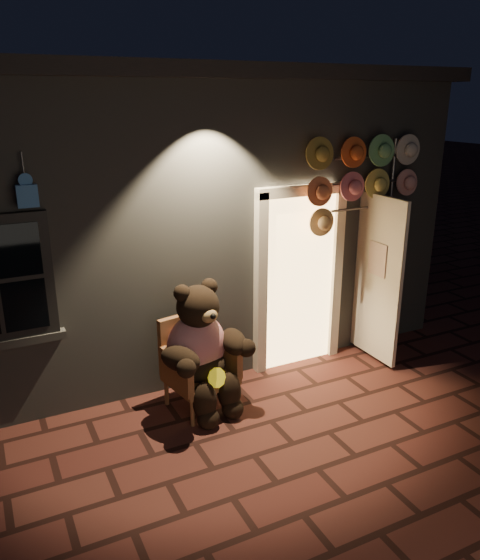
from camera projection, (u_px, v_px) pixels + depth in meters
ground at (254, 456)px, 5.01m from camera, size 60.00×60.00×0.00m
shop_building at (126, 198)px, 7.84m from camera, size 7.30×5.95×3.51m
wicker_armchair at (196, 362)px, 5.72m from camera, size 0.76×0.71×0.97m
teddy_bear at (202, 350)px, 5.55m from camera, size 1.01×0.87×1.41m
hat_rack at (363, 178)px, 6.24m from camera, size 1.55×0.22×2.68m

